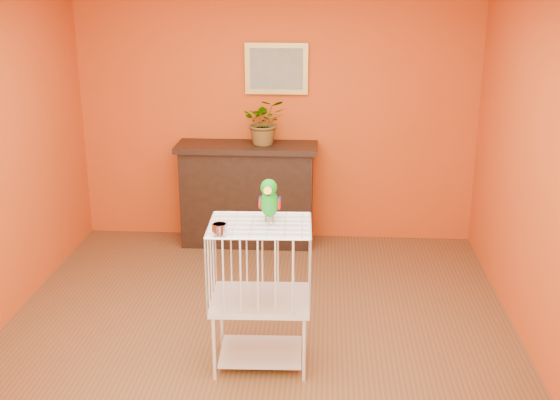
{
  "coord_description": "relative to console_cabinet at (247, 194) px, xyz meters",
  "views": [
    {
      "loc": [
        0.5,
        -4.7,
        2.61
      ],
      "look_at": [
        0.2,
        -0.28,
        1.2
      ],
      "focal_mm": 45.0,
      "sensor_mm": 36.0,
      "label": 1
    }
  ],
  "objects": [
    {
      "name": "ground",
      "position": [
        0.28,
        -2.01,
        -0.52
      ],
      "size": [
        4.5,
        4.5,
        0.0
      ],
      "primitive_type": "plane",
      "color": "brown",
      "rests_on": "ground"
    },
    {
      "name": "console_cabinet",
      "position": [
        0.0,
        0.0,
        0.0
      ],
      "size": [
        1.39,
        0.5,
        1.03
      ],
      "color": "black",
      "rests_on": "ground"
    },
    {
      "name": "birdcage",
      "position": [
        0.35,
        -2.34,
        0.02
      ],
      "size": [
        0.69,
        0.54,
        1.04
      ],
      "rotation": [
        0.0,
        0.0,
        0.04
      ],
      "color": "silver",
      "rests_on": "ground"
    },
    {
      "name": "feed_cup",
      "position": [
        0.12,
        -2.55,
        0.56
      ],
      "size": [
        0.1,
        0.1,
        0.07
      ],
      "primitive_type": "cylinder",
      "color": "silver",
      "rests_on": "birdcage"
    },
    {
      "name": "room_shell",
      "position": [
        0.28,
        -2.01,
        1.07
      ],
      "size": [
        4.5,
        4.5,
        4.5
      ],
      "color": "#D34413",
      "rests_on": "ground"
    },
    {
      "name": "potted_plant",
      "position": [
        0.18,
        0.04,
        0.69
      ],
      "size": [
        0.47,
        0.51,
        0.36
      ],
      "primitive_type": "imported",
      "rotation": [
        0.0,
        0.0,
        0.14
      ],
      "color": "#26722D",
      "rests_on": "console_cabinet"
    },
    {
      "name": "parrot",
      "position": [
        0.41,
        -2.29,
        0.68
      ],
      "size": [
        0.15,
        0.28,
        0.31
      ],
      "rotation": [
        0.0,
        0.0,
        -0.02
      ],
      "color": "#59544C",
      "rests_on": "birdcage"
    },
    {
      "name": "framed_picture",
      "position": [
        0.28,
        0.21,
        1.23
      ],
      "size": [
        0.62,
        0.04,
        0.5
      ],
      "color": "#B99842",
      "rests_on": "room_shell"
    }
  ]
}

